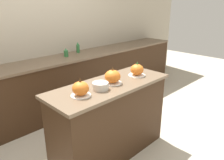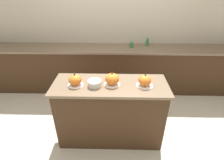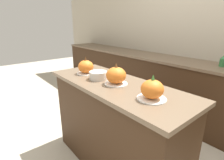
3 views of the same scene
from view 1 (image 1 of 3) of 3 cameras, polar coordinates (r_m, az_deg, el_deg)
The scene contains 10 objects.
ground_plane at distance 2.88m, azimuth -0.40°, elevation -18.40°, with size 12.00×12.00×0.00m, color #BCB29E.
wall_back at distance 3.74m, azimuth -19.65°, elevation 10.44°, with size 8.00×0.06×2.50m.
kitchen_island at distance 2.62m, azimuth -0.43°, elevation -10.38°, with size 1.49×0.57×0.92m.
back_counter at distance 3.65m, azimuth -15.97°, elevation -2.21°, with size 6.00×0.60×0.93m.
pumpkin_cake_left at distance 2.11m, azimuth -8.21°, elevation -2.31°, with size 0.20×0.20×0.19m.
pumpkin_cake_center at distance 2.41m, azimuth 0.16°, elevation 0.84°, with size 0.21×0.21×0.19m.
pumpkin_cake_right at distance 2.69m, azimuth 6.56°, elevation 2.59°, with size 0.21×0.21×0.18m.
bottle_tall at distance 3.97m, azimuth -8.89°, elevation 8.37°, with size 0.06×0.06×0.19m.
bottle_short at distance 3.71m, azimuth -11.93°, elevation 7.02°, with size 0.07×0.07×0.14m.
mixing_bowl at distance 2.26m, azimuth -3.05°, elevation -1.56°, with size 0.17×0.17×0.08m.
Camera 1 is at (-1.59, -1.62, 1.78)m, focal length 35.00 mm.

